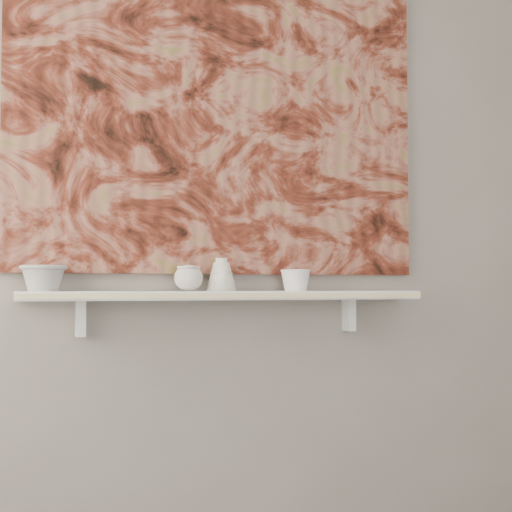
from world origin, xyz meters
name	(u,v)px	position (x,y,z in m)	size (l,w,h in m)	color
wall_back	(221,174)	(0.00, 1.60, 1.35)	(3.60, 3.60, 0.00)	gray
shelf	(228,295)	(0.00, 1.51, 0.92)	(1.40, 0.18, 0.03)	white
shelf_stripe	(236,296)	(0.00, 1.41, 0.92)	(1.40, 0.01, 0.02)	beige
bracket_left	(81,318)	(-0.49, 1.57, 0.84)	(0.03, 0.06, 0.12)	white
bracket_right	(349,315)	(0.49, 1.57, 0.84)	(0.03, 0.06, 0.12)	white
painting	(222,121)	(0.00, 1.59, 1.54)	(1.50, 0.03, 1.10)	maroon
house_motif	(338,210)	(0.45, 1.57, 1.23)	(0.09, 0.00, 0.08)	black
bowl_grey	(43,278)	(-0.61, 1.51, 0.97)	(0.15, 0.15, 0.09)	#9A9A97
cup_cream	(188,278)	(-0.14, 1.51, 0.97)	(0.10, 0.10, 0.09)	beige
bell_vessel	(221,274)	(-0.02, 1.51, 0.99)	(0.10, 0.10, 0.11)	silver
bowl_white	(295,280)	(0.25, 1.51, 0.97)	(0.11, 0.11, 0.08)	white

